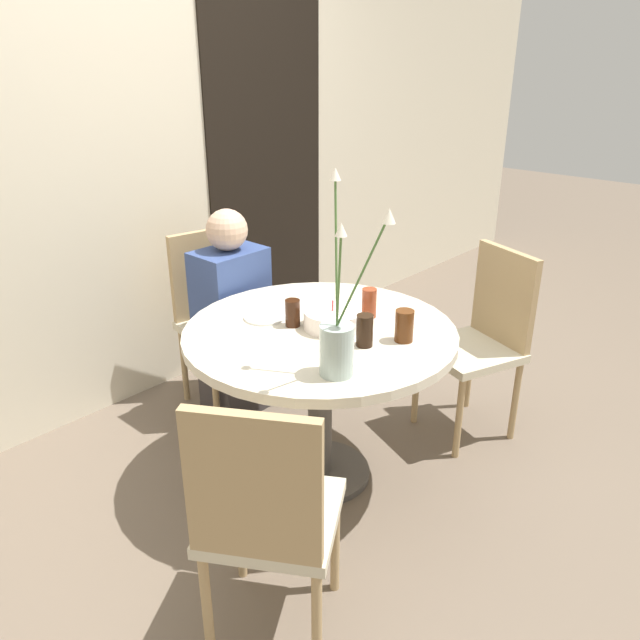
# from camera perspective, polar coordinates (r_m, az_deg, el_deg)

# --- Properties ---
(ground_plane) EXTENTS (16.00, 16.00, 0.00)m
(ground_plane) POSITION_cam_1_polar(r_m,az_deg,el_deg) (2.91, 0.00, -13.88)
(ground_plane) COLOR #6B5B4C
(wall_back) EXTENTS (8.00, 0.05, 2.60)m
(wall_back) POSITION_cam_1_polar(r_m,az_deg,el_deg) (3.33, -16.89, 14.47)
(wall_back) COLOR beige
(wall_back) RESTS_ON ground_plane
(doorway_panel) EXTENTS (0.90, 0.01, 2.05)m
(doorway_panel) POSITION_cam_1_polar(r_m,az_deg,el_deg) (3.89, -4.76, 12.39)
(doorway_panel) COLOR black
(doorway_panel) RESTS_ON ground_plane
(dining_table) EXTENTS (1.12, 1.12, 0.72)m
(dining_table) POSITION_cam_1_polar(r_m,az_deg,el_deg) (2.59, 0.00, -3.33)
(dining_table) COLOR beige
(dining_table) RESTS_ON ground_plane
(chair_far_back) EXTENTS (0.46, 0.46, 0.92)m
(chair_far_back) POSITION_cam_1_polar(r_m,az_deg,el_deg) (3.30, -9.43, 1.00)
(chair_far_back) COLOR beige
(chair_far_back) RESTS_ON ground_plane
(chair_right_flank) EXTENTS (0.55, 0.55, 0.92)m
(chair_right_flank) POSITION_cam_1_polar(r_m,az_deg,el_deg) (1.91, -5.03, -17.11)
(chair_right_flank) COLOR beige
(chair_right_flank) RESTS_ON ground_plane
(chair_left_flank) EXTENTS (0.52, 0.52, 0.92)m
(chair_left_flank) POSITION_cam_1_polar(r_m,az_deg,el_deg) (3.09, 14.74, -1.11)
(chair_left_flank) COLOR beige
(chair_left_flank) RESTS_ON ground_plane
(birthday_cake) EXTENTS (0.24, 0.24, 0.12)m
(birthday_cake) POSITION_cam_1_polar(r_m,az_deg,el_deg) (2.54, 1.15, 0.07)
(birthday_cake) COLOR white
(birthday_cake) RESTS_ON dining_table
(flower_vase) EXTENTS (0.22, 0.22, 0.70)m
(flower_vase) POSITION_cam_1_polar(r_m,az_deg,el_deg) (2.13, 1.70, -1.74)
(flower_vase) COLOR #9EB2AD
(flower_vase) RESTS_ON dining_table
(side_plate) EXTENTS (0.18, 0.18, 0.01)m
(side_plate) POSITION_cam_1_polar(r_m,az_deg,el_deg) (2.65, -5.05, 0.28)
(side_plate) COLOR white
(side_plate) RESTS_ON dining_table
(drink_glass_0) EXTENTS (0.06, 0.06, 0.11)m
(drink_glass_0) POSITION_cam_1_polar(r_m,az_deg,el_deg) (2.55, -2.52, 0.65)
(drink_glass_0) COLOR #33190C
(drink_glass_0) RESTS_ON dining_table
(drink_glass_1) EXTENTS (0.06, 0.06, 0.13)m
(drink_glass_1) POSITION_cam_1_polar(r_m,az_deg,el_deg) (2.64, 4.52, 1.57)
(drink_glass_1) COLOR maroon
(drink_glass_1) RESTS_ON dining_table
(drink_glass_2) EXTENTS (0.07, 0.07, 0.13)m
(drink_glass_2) POSITION_cam_1_polar(r_m,az_deg,el_deg) (2.38, 4.13, -0.95)
(drink_glass_2) COLOR black
(drink_glass_2) RESTS_ON dining_table
(drink_glass_3) EXTENTS (0.07, 0.07, 0.13)m
(drink_glass_3) POSITION_cam_1_polar(r_m,az_deg,el_deg) (2.43, 7.71, -0.52)
(drink_glass_3) COLOR #51280F
(drink_glass_3) RESTS_ON dining_table
(person_guest) EXTENTS (0.34, 0.24, 1.08)m
(person_guest) POSITION_cam_1_polar(r_m,az_deg,el_deg) (3.18, -8.01, -0.11)
(person_guest) COLOR #383333
(person_guest) RESTS_ON ground_plane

